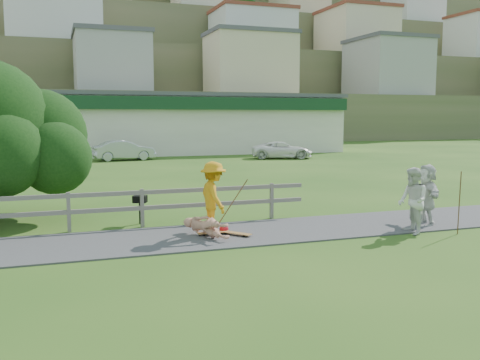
{
  "coord_description": "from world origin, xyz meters",
  "views": [
    {
      "loc": [
        -4.32,
        -11.83,
        3.15
      ],
      "look_at": [
        0.51,
        2.0,
        1.41
      ],
      "focal_mm": 40.0,
      "sensor_mm": 36.0,
      "label": 1
    }
  ],
  "objects_px": {
    "skater_rider": "(213,201)",
    "skater_fallen": "(206,227)",
    "spectator_d": "(426,195)",
    "car_silver": "(124,150)",
    "bbq": "(140,210)",
    "spectator_a": "(413,201)",
    "car_white": "(282,150)"
  },
  "relations": [
    {
      "from": "skater_rider",
      "to": "bbq",
      "type": "height_order",
      "value": "skater_rider"
    },
    {
      "from": "spectator_a",
      "to": "bbq",
      "type": "distance_m",
      "value": 7.7
    },
    {
      "from": "spectator_a",
      "to": "car_white",
      "type": "relative_size",
      "value": 0.39
    },
    {
      "from": "skater_rider",
      "to": "spectator_d",
      "type": "distance_m",
      "value": 6.25
    },
    {
      "from": "skater_rider",
      "to": "spectator_d",
      "type": "relative_size",
      "value": 1.05
    },
    {
      "from": "bbq",
      "to": "car_white",
      "type": "bearing_deg",
      "value": 80.35
    },
    {
      "from": "skater_fallen",
      "to": "car_silver",
      "type": "distance_m",
      "value": 26.02
    },
    {
      "from": "skater_rider",
      "to": "spectator_a",
      "type": "distance_m",
      "value": 5.33
    },
    {
      "from": "skater_rider",
      "to": "skater_fallen",
      "type": "height_order",
      "value": "skater_rider"
    },
    {
      "from": "car_silver",
      "to": "car_white",
      "type": "relative_size",
      "value": 0.96
    },
    {
      "from": "spectator_a",
      "to": "spectator_d",
      "type": "height_order",
      "value": "spectator_a"
    },
    {
      "from": "car_silver",
      "to": "spectator_a",
      "type": "bearing_deg",
      "value": -177.98
    },
    {
      "from": "spectator_d",
      "to": "car_silver",
      "type": "bearing_deg",
      "value": -158.95
    },
    {
      "from": "skater_rider",
      "to": "skater_fallen",
      "type": "relative_size",
      "value": 1.15
    },
    {
      "from": "car_white",
      "to": "bbq",
      "type": "height_order",
      "value": "car_white"
    },
    {
      "from": "car_silver",
      "to": "car_white",
      "type": "height_order",
      "value": "car_silver"
    },
    {
      "from": "skater_fallen",
      "to": "car_white",
      "type": "bearing_deg",
      "value": 40.79
    },
    {
      "from": "car_white",
      "to": "bbq",
      "type": "relative_size",
      "value": 5.44
    },
    {
      "from": "skater_rider",
      "to": "car_white",
      "type": "height_order",
      "value": "skater_rider"
    },
    {
      "from": "spectator_d",
      "to": "bbq",
      "type": "distance_m",
      "value": 8.35
    },
    {
      "from": "skater_fallen",
      "to": "spectator_d",
      "type": "relative_size",
      "value": 0.91
    },
    {
      "from": "spectator_a",
      "to": "spectator_d",
      "type": "distance_m",
      "value": 1.38
    },
    {
      "from": "skater_rider",
      "to": "skater_fallen",
      "type": "distance_m",
      "value": 0.72
    },
    {
      "from": "skater_rider",
      "to": "bbq",
      "type": "distance_m",
      "value": 2.81
    },
    {
      "from": "bbq",
      "to": "spectator_a",
      "type": "bearing_deg",
      "value": -6.01
    },
    {
      "from": "skater_fallen",
      "to": "car_silver",
      "type": "xyz_separation_m",
      "value": [
        1.11,
        25.99,
        0.42
      ]
    },
    {
      "from": "skater_fallen",
      "to": "car_silver",
      "type": "height_order",
      "value": "car_silver"
    },
    {
      "from": "spectator_a",
      "to": "skater_rider",
      "type": "bearing_deg",
      "value": -93.5
    },
    {
      "from": "spectator_a",
      "to": "bbq",
      "type": "bearing_deg",
      "value": -106.37
    },
    {
      "from": "skater_fallen",
      "to": "car_white",
      "type": "relative_size",
      "value": 0.36
    },
    {
      "from": "skater_fallen",
      "to": "car_white",
      "type": "xyz_separation_m",
      "value": [
        12.58,
        23.74,
        0.34
      ]
    },
    {
      "from": "skater_fallen",
      "to": "bbq",
      "type": "xyz_separation_m",
      "value": [
        -1.33,
        2.44,
        0.12
      ]
    }
  ]
}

